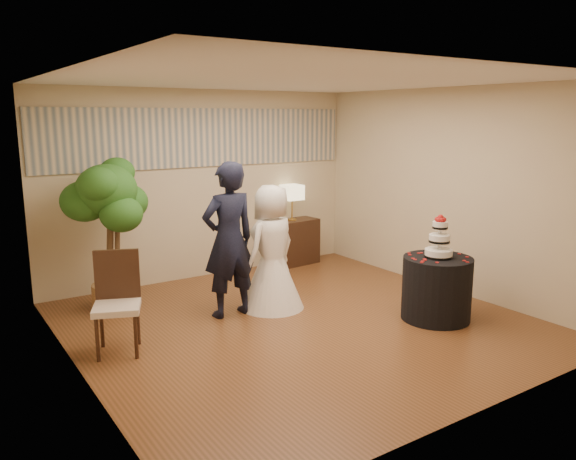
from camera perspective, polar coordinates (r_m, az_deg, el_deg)
floor at (r=6.75m, az=1.20°, el=-9.43°), size 5.00×5.00×0.00m
ceiling at (r=6.32m, az=1.31°, el=15.02°), size 5.00×5.00×0.00m
wall_back at (r=8.54m, az=-8.46°, el=4.56°), size 5.00×0.06×2.80m
wall_front at (r=4.61m, az=19.40°, el=-1.84°), size 5.00×0.06×2.80m
wall_left at (r=5.38m, az=-21.12°, el=-0.12°), size 0.06×5.00×2.80m
wall_right at (r=8.07m, az=15.97°, el=3.85°), size 0.06×5.00×2.80m
mural_border at (r=8.46m, az=-8.54°, el=9.26°), size 4.90×0.02×0.85m
groom at (r=6.79m, az=-6.03°, el=-1.02°), size 0.70×0.47×1.89m
bride at (r=7.06m, az=-1.65°, el=-1.76°), size 1.01×1.01×1.58m
cake_table at (r=7.00m, az=14.87°, el=-5.75°), size 0.92×0.92×0.76m
wedding_cake at (r=6.84m, az=15.14°, el=-0.61°), size 0.33×0.33×0.52m
console at (r=9.24m, az=0.41°, el=-1.26°), size 0.93×0.48×0.74m
table_lamp at (r=9.11m, az=0.41°, el=2.80°), size 0.30×0.30×0.58m
ficus_tree at (r=7.30m, az=-17.69°, el=-0.42°), size 1.13×1.13×1.95m
side_chair at (r=6.04m, az=-17.01°, el=-7.23°), size 0.63×0.64×1.05m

